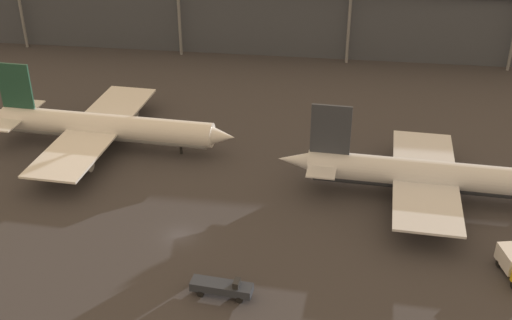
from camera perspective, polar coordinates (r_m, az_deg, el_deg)
ground at (r=90.76m, az=-6.78°, el=-6.69°), size 600.00×600.00×0.00m
terminal_building at (r=163.59m, az=0.47°, el=13.23°), size 196.83×21.13×16.90m
airplane_0 at (r=114.58m, az=-13.41°, el=2.87°), size 46.67×37.11×14.34m
airplane_1 at (r=99.98m, az=15.66°, el=-1.42°), size 48.20×30.53×14.15m
service_vehicle_2 at (r=79.60m, az=-3.03°, el=-11.23°), size 7.78×2.72×2.63m
lamp_post_2 at (r=149.64m, az=8.39°, el=13.58°), size 1.80×1.80×21.32m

